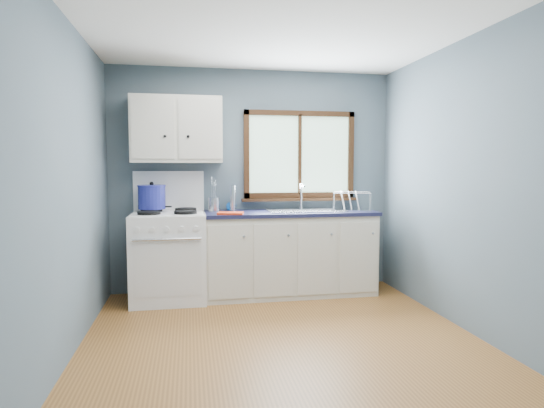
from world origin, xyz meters
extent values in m
cube|color=brown|center=(0.00, 0.00, -0.01)|extent=(3.20, 3.60, 0.02)
cube|color=white|center=(0.00, 0.00, 2.51)|extent=(3.20, 3.60, 0.02)
cube|color=#51616A|center=(0.00, 1.81, 1.25)|extent=(3.20, 0.02, 2.50)
cube|color=#51616A|center=(0.00, -1.81, 1.25)|extent=(3.20, 0.02, 2.50)
cube|color=#51616A|center=(-1.61, 0.00, 1.25)|extent=(0.02, 3.60, 2.50)
cube|color=#51616A|center=(1.61, 0.00, 1.25)|extent=(0.02, 3.60, 2.50)
cube|color=white|center=(-0.95, 1.47, 0.46)|extent=(0.76, 0.65, 0.92)
cube|color=white|center=(-0.95, 1.77, 1.14)|extent=(0.76, 0.05, 0.44)
cube|color=silver|center=(-0.95, 1.47, 0.93)|extent=(0.72, 0.59, 0.01)
cylinder|color=black|center=(-1.13, 1.32, 0.95)|extent=(0.23, 0.23, 0.03)
cylinder|color=black|center=(-0.77, 1.32, 0.95)|extent=(0.23, 0.23, 0.03)
cylinder|color=black|center=(-1.13, 1.61, 0.95)|extent=(0.23, 0.23, 0.03)
cylinder|color=black|center=(-0.77, 1.61, 0.95)|extent=(0.23, 0.23, 0.03)
cylinder|color=silver|center=(-0.95, 1.12, 0.70)|extent=(0.66, 0.02, 0.02)
cube|color=silver|center=(-0.95, 1.14, 0.40)|extent=(0.66, 0.01, 0.55)
cube|color=beige|center=(0.36, 1.49, 0.44)|extent=(1.85, 0.60, 0.88)
cube|color=black|center=(0.36, 1.51, 0.04)|extent=(1.85, 0.54, 0.08)
cube|color=black|center=(0.36, 1.49, 0.90)|extent=(1.89, 0.64, 0.04)
cube|color=silver|center=(0.54, 1.49, 0.92)|extent=(0.84, 0.46, 0.01)
cube|color=silver|center=(0.34, 1.49, 0.85)|extent=(0.36, 0.40, 0.14)
cube|color=silver|center=(0.74, 1.49, 0.85)|extent=(0.36, 0.40, 0.14)
cylinder|color=silver|center=(0.54, 1.69, 1.06)|extent=(0.02, 0.02, 0.28)
cylinder|color=silver|center=(0.54, 1.62, 1.19)|extent=(0.02, 0.16, 0.02)
sphere|color=silver|center=(0.54, 1.69, 1.20)|extent=(0.04, 0.04, 0.04)
cube|color=#9EC6A8|center=(0.54, 1.79, 1.55)|extent=(1.22, 0.01, 0.92)
cube|color=#331C0D|center=(0.54, 1.77, 2.02)|extent=(1.30, 0.05, 0.06)
cube|color=#331C0D|center=(0.54, 1.77, 1.08)|extent=(1.30, 0.05, 0.06)
cube|color=#331C0D|center=(-0.08, 1.77, 1.55)|extent=(0.06, 0.05, 1.00)
cube|color=#331C0D|center=(1.16, 1.77, 1.55)|extent=(0.06, 0.05, 1.00)
cube|color=#331C0D|center=(0.54, 1.77, 1.55)|extent=(0.03, 0.05, 0.92)
cube|color=#331C0D|center=(0.54, 1.74, 1.03)|extent=(1.36, 0.10, 0.03)
cube|color=beige|center=(-0.85, 1.63, 1.80)|extent=(0.95, 0.32, 0.70)
cube|color=beige|center=(-1.09, 1.46, 1.80)|extent=(0.44, 0.01, 0.62)
cube|color=beige|center=(-0.61, 1.46, 1.80)|extent=(0.44, 0.01, 0.62)
sphere|color=black|center=(-0.97, 1.45, 1.72)|extent=(0.03, 0.03, 0.03)
sphere|color=black|center=(-0.73, 1.45, 1.72)|extent=(0.03, 0.03, 0.03)
cylinder|color=black|center=(-1.15, 1.60, 0.98)|extent=(0.27, 0.27, 0.05)
cube|color=black|center=(-0.98, 1.58, 0.98)|extent=(0.13, 0.04, 0.01)
cylinder|color=navy|center=(-1.12, 1.60, 1.08)|extent=(0.36, 0.36, 0.24)
cylinder|color=navy|center=(-1.12, 1.60, 1.21)|extent=(0.38, 0.38, 0.02)
sphere|color=black|center=(-1.12, 1.60, 1.23)|extent=(0.06, 0.06, 0.04)
cylinder|color=silver|center=(-0.46, 1.62, 1.00)|extent=(0.12, 0.12, 0.15)
cylinder|color=silver|center=(-0.44, 1.63, 1.15)|extent=(0.01, 0.01, 0.22)
cylinder|color=silver|center=(-0.48, 1.64, 1.17)|extent=(0.01, 0.01, 0.26)
cylinder|color=silver|center=(-0.47, 1.60, 1.14)|extent=(0.01, 0.01, 0.20)
cylinder|color=silver|center=(-0.26, 1.66, 1.06)|extent=(0.07, 0.07, 0.28)
imported|color=#0A4AA0|center=(-0.28, 1.66, 1.05)|extent=(0.12, 0.12, 0.25)
cube|color=red|center=(-0.31, 1.29, 0.93)|extent=(0.29, 0.24, 0.02)
cube|color=silver|center=(1.06, 1.46, 0.93)|extent=(0.51, 0.45, 0.02)
cylinder|color=silver|center=(0.82, 1.39, 1.02)|extent=(0.01, 0.01, 0.20)
cylinder|color=silver|center=(1.20, 1.25, 1.02)|extent=(0.01, 0.01, 0.20)
cylinder|color=silver|center=(0.93, 1.67, 1.02)|extent=(0.01, 0.01, 0.20)
cylinder|color=silver|center=(1.30, 1.54, 1.02)|extent=(0.01, 0.01, 0.20)
cylinder|color=silver|center=(1.01, 1.32, 1.12)|extent=(0.38, 0.14, 0.01)
cylinder|color=silver|center=(1.12, 1.61, 1.12)|extent=(0.38, 0.14, 0.01)
cylinder|color=white|center=(0.97, 1.50, 1.03)|extent=(0.13, 0.23, 0.22)
cylinder|color=white|center=(1.05, 1.47, 1.03)|extent=(0.13, 0.23, 0.22)
cylinder|color=white|center=(1.12, 1.44, 1.03)|extent=(0.13, 0.23, 0.22)
camera|label=1|loc=(-0.73, -3.37, 1.40)|focal=30.00mm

